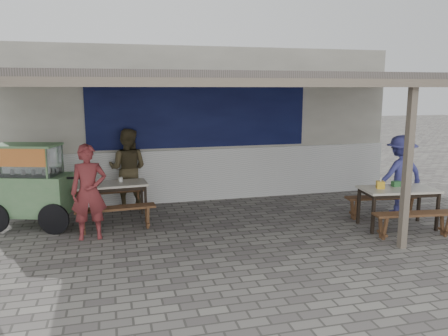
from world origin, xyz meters
TOP-DOWN VIEW (x-y plane):
  - ground at (0.00, 0.00)m, footprint 60.00×60.00m
  - back_wall at (-0.00, 3.58)m, footprint 9.00×1.28m
  - warung_roof at (0.02, 0.90)m, footprint 9.00×4.21m
  - table_left at (-2.21, 1.85)m, footprint 1.38×0.74m
  - bench_left_street at (-2.16, 1.17)m, footprint 1.45×0.38m
  - bench_left_wall at (-2.25, 2.54)m, footprint 1.45×0.38m
  - table_right at (2.94, 0.06)m, footprint 1.44×0.88m
  - bench_right_street at (2.87, -0.52)m, footprint 1.48×0.45m
  - bench_right_wall at (3.01, 0.65)m, footprint 1.48×0.45m
  - vendor_cart at (-3.66, 1.77)m, footprint 2.02×1.18m
  - patron_street_side at (-2.59, 0.87)m, footprint 0.60×0.40m
  - patron_wall_side at (-1.86, 2.75)m, footprint 1.01×0.90m
  - patron_right_table at (3.60, 0.91)m, footprint 1.08×0.66m
  - tissue_box at (2.60, 0.14)m, footprint 0.18×0.18m
  - donation_box at (2.99, 0.21)m, footprint 0.16×0.11m
  - condiment_jar at (-2.03, 1.96)m, footprint 0.08×0.08m
  - condiment_bowl at (-2.53, 1.90)m, footprint 0.28×0.28m

SIDE VIEW (x-z plane):
  - ground at x=0.00m, z-range 0.00..0.00m
  - bench_left_street at x=-2.16m, z-range 0.11..0.56m
  - bench_left_wall at x=-2.25m, z-range 0.11..0.56m
  - bench_right_street at x=2.87m, z-range 0.11..0.56m
  - bench_right_wall at x=3.01m, z-range 0.11..0.56m
  - table_left at x=-2.21m, z-range 0.29..1.04m
  - table_right at x=2.94m, z-range 0.30..1.05m
  - condiment_bowl at x=-2.53m, z-range 0.75..0.80m
  - condiment_jar at x=-2.03m, z-range 0.75..0.84m
  - donation_box at x=2.99m, z-range 0.75..0.85m
  - patron_right_table at x=3.60m, z-range 0.00..1.63m
  - tissue_box at x=2.60m, z-range 0.75..0.89m
  - patron_street_side at x=-2.59m, z-range 0.00..1.65m
  - vendor_cart at x=-3.66m, z-range 0.07..1.64m
  - patron_wall_side at x=-1.86m, z-range 0.00..1.73m
  - back_wall at x=0.00m, z-range -0.03..3.47m
  - warung_roof at x=0.02m, z-range 1.31..4.12m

